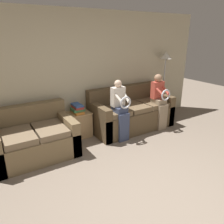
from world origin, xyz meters
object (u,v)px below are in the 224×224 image
child_left_seated (120,108)px  book_stack (78,109)px  couch_main (131,113)px  child_right_seated (160,99)px  couch_side (34,139)px  side_shelf (79,124)px  floor_lamp (165,64)px

child_left_seated → book_stack: bearing=140.7°
couch_main → child_right_seated: child_right_seated is taller
couch_side → side_shelf: 1.02m
couch_main → couch_side: size_ratio=1.35×
couch_main → book_stack: (-1.22, 0.20, 0.28)m
side_shelf → book_stack: (-0.00, 0.00, 0.35)m
couch_side → child_right_seated: size_ratio=1.12×
couch_side → child_right_seated: 2.77m
child_left_seated → side_shelf: 0.97m
couch_main → couch_side: 2.20m
child_right_seated → floor_lamp: size_ratio=0.75×
couch_main → floor_lamp: 1.59m
couch_main → floor_lamp: floor_lamp is taller
child_left_seated → floor_lamp: 1.96m
child_right_seated → child_left_seated: bearing=-179.8°
child_left_seated → child_right_seated: (1.06, 0.00, 0.02)m
couch_side → book_stack: size_ratio=4.40×
couch_side → floor_lamp: floor_lamp is taller
floor_lamp → child_right_seated: bearing=-139.1°
couch_side → couch_main: bearing=2.1°
child_right_seated → book_stack: child_right_seated is taller
child_right_seated → side_shelf: child_right_seated is taller
couch_side → side_shelf: (0.98, 0.28, -0.04)m
couch_main → side_shelf: (-1.22, 0.20, -0.07)m
floor_lamp → child_left_seated: bearing=-161.2°
child_right_seated → side_shelf: 1.88m
couch_main → child_left_seated: bearing=-145.9°
couch_main → child_right_seated: (0.53, -0.36, 0.35)m
child_left_seated → side_shelf: (-0.69, 0.56, -0.41)m
floor_lamp → couch_side: bearing=-174.8°
child_left_seated → floor_lamp: floor_lamp is taller
child_right_seated → side_shelf: (-1.75, 0.56, -0.42)m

